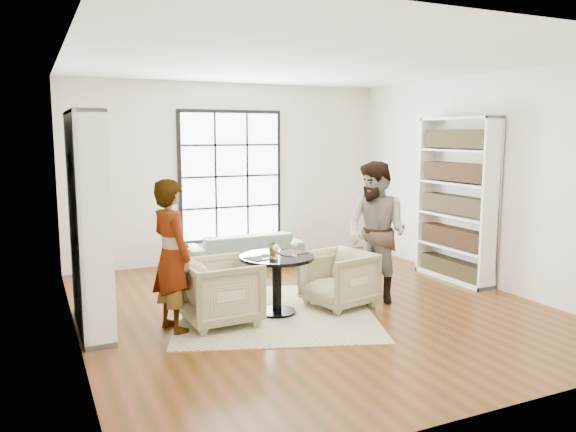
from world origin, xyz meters
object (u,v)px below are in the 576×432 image
person_right (376,232)px  flower_centerpiece (274,247)px  wine_glass_right (294,245)px  armchair_right (339,279)px  sofa (243,249)px  person_left (172,256)px  wine_glass_left (276,248)px  armchair_left (221,291)px  pedestal_table (277,272)px

person_right → flower_centerpiece: bearing=-112.0°
person_right → flower_centerpiece: (-1.40, 0.06, -0.09)m
wine_glass_right → armchair_right: bearing=4.6°
sofa → person_left: size_ratio=1.13×
person_left → wine_glass_left: (1.19, -0.11, -0.00)m
armchair_left → flower_centerpiece: bearing=-87.9°
armchair_left → wine_glass_right: wine_glass_right is taller
armchair_right → wine_glass_right: wine_glass_right is taller
wine_glass_left → wine_glass_right: wine_glass_right is taller
person_right → flower_centerpiece: person_right is taller
person_left → pedestal_table: bearing=-103.1°
armchair_left → person_left: bearing=87.3°
pedestal_table → sofa: bearing=78.7°
pedestal_table → person_right: person_right is taller
pedestal_table → wine_glass_left: (-0.08, -0.15, 0.32)m
person_left → wine_glass_right: person_left is taller
sofa → wine_glass_left: wine_glass_left is taller
armchair_right → flower_centerpiece: bearing=-105.7°
armchair_right → wine_glass_right: size_ratio=4.18×
pedestal_table → person_left: person_left is taller
wine_glass_left → pedestal_table: bearing=63.3°
armchair_right → flower_centerpiece: 0.98m
sofa → armchair_left: bearing=64.7°
wine_glass_right → pedestal_table: bearing=152.9°
armchair_right → armchair_left: bearing=-101.9°
pedestal_table → armchair_left: 0.74m
person_left → person_right: size_ratio=0.93×
person_right → wine_glass_right: size_ratio=9.83×
sofa → wine_glass_right: bearing=83.3°
pedestal_table → sofa: (0.51, 2.53, -0.24)m
wine_glass_right → sofa: bearing=83.0°
armchair_right → flower_centerpiece: flower_centerpiece is taller
sofa → armchair_right: bearing=97.4°
pedestal_table → person_right: 1.43m
pedestal_table → sofa: pedestal_table is taller
person_left → flower_centerpiece: 1.25m
pedestal_table → flower_centerpiece: 0.30m
person_right → armchair_left: bearing=-109.7°
armchair_left → sofa: bearing=-28.2°
armchair_left → person_right: person_right is taller
sofa → armchair_right: 2.59m
person_right → wine_glass_right: person_right is taller
sofa → armchair_right: armchair_right is taller
wine_glass_left → flower_centerpiece: flower_centerpiece is taller
armchair_left → armchair_right: bearing=-92.6°
sofa → person_right: 2.79m
armchair_right → person_right: size_ratio=0.43×
pedestal_table → flower_centerpiece: flower_centerpiece is taller
person_left → armchair_right: bearing=-105.0°
wine_glass_right → flower_centerpiece: (-0.21, 0.11, -0.03)m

